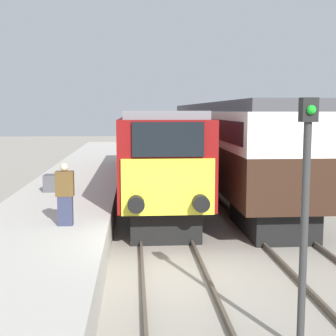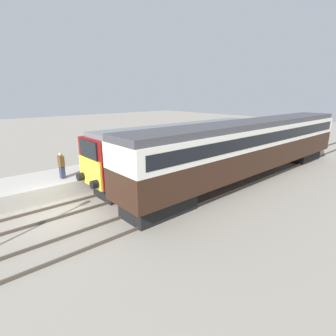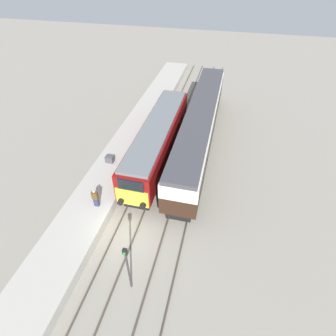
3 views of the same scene
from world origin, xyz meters
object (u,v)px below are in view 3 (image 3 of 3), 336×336
object	(u,v)px
person_on_platform	(96,198)
signal_post	(128,266)
locomotive	(158,139)
passenger_carriage	(200,123)
luggage_crate	(110,159)

from	to	relation	value
person_on_platform	signal_post	bearing A→B (deg)	-47.92
locomotive	signal_post	size ratio (longest dim) A/B	3.74
passenger_carriage	locomotive	bearing A→B (deg)	-137.39
locomotive	signal_post	world-z (taller)	signal_post
locomotive	luggage_crate	distance (m)	4.71
signal_post	luggage_crate	world-z (taller)	signal_post
person_on_platform	signal_post	distance (m)	6.47
locomotive	luggage_crate	world-z (taller)	locomotive
locomotive	person_on_platform	distance (m)	8.21
signal_post	luggage_crate	size ratio (longest dim) A/B	5.66
locomotive	person_on_platform	xyz separation A→B (m)	(-2.61, -7.77, -0.43)
locomotive	passenger_carriage	size ratio (longest dim) A/B	0.70
passenger_carriage	signal_post	xyz separation A→B (m)	(-1.70, -15.68, -0.15)
signal_post	luggage_crate	xyz separation A→B (m)	(-5.43, 9.82, -1.13)
person_on_platform	locomotive	bearing A→B (deg)	71.42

